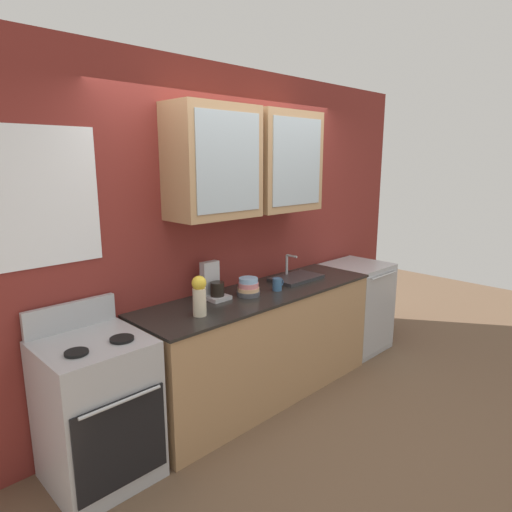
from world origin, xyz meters
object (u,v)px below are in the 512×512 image
object	(u,v)px
stove_range	(97,410)
cup_near_sink	(277,284)
sink_faucet	(296,277)
coffee_maker	(213,285)
bowl_stack	(248,287)
vase	(199,295)
dishwasher	(355,306)

from	to	relation	value
stove_range	cup_near_sink	distance (m)	1.67
sink_faucet	coffee_maker	size ratio (longest dim) A/B	1.63
sink_faucet	bowl_stack	size ratio (longest dim) A/B	2.53
bowl_stack	coffee_maker	world-z (taller)	coffee_maker
vase	dishwasher	world-z (taller)	vase
bowl_stack	cup_near_sink	size ratio (longest dim) A/B	1.58
dishwasher	vase	bearing A→B (deg)	-177.62
sink_faucet	bowl_stack	xyz separation A→B (m)	(-0.64, -0.05, 0.05)
vase	coffee_maker	world-z (taller)	coffee_maker
vase	cup_near_sink	world-z (taller)	vase
bowl_stack	vase	distance (m)	0.58
cup_near_sink	bowl_stack	bearing A→B (deg)	166.51
sink_faucet	cup_near_sink	size ratio (longest dim) A/B	4.00
cup_near_sink	stove_range	bearing A→B (deg)	177.96
coffee_maker	stove_range	bearing A→B (deg)	-171.97
stove_range	vase	bearing A→B (deg)	-7.06
sink_faucet	bowl_stack	bearing A→B (deg)	-175.88
stove_range	sink_faucet	xyz separation A→B (m)	(1.96, 0.06, 0.48)
bowl_stack	cup_near_sink	distance (m)	0.28
sink_faucet	cup_near_sink	world-z (taller)	sink_faucet
stove_range	bowl_stack	world-z (taller)	stove_range
vase	coffee_maker	size ratio (longest dim) A/B	0.99
sink_faucet	vase	size ratio (longest dim) A/B	1.64
vase	cup_near_sink	xyz separation A→B (m)	(0.84, 0.04, -0.10)
stove_range	vase	xyz separation A→B (m)	(0.75, -0.09, 0.61)
vase	stove_range	bearing A→B (deg)	172.94
cup_near_sink	vase	bearing A→B (deg)	-177.54
stove_range	cup_near_sink	size ratio (longest dim) A/B	9.37
bowl_stack	vase	xyz separation A→B (m)	(-0.57, -0.10, 0.08)
sink_faucet	coffee_maker	xyz separation A→B (m)	(-0.89, 0.10, 0.09)
sink_faucet	vase	world-z (taller)	vase
vase	cup_near_sink	size ratio (longest dim) A/B	2.44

